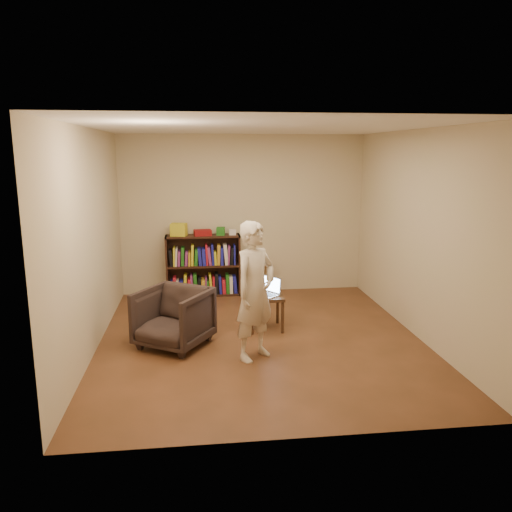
{
  "coord_description": "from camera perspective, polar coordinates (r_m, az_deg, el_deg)",
  "views": [
    {
      "loc": [
        -0.77,
        -5.91,
        2.33
      ],
      "look_at": [
        -0.02,
        0.35,
        1.0
      ],
      "focal_mm": 35.0,
      "sensor_mm": 36.0,
      "label": 1
    }
  ],
  "objects": [
    {
      "name": "box_white",
      "position": [
        8.1,
        -2.72,
        2.75
      ],
      "size": [
        0.11,
        0.11,
        0.09
      ],
      "primitive_type": "cube",
      "rotation": [
        0.0,
        0.0,
        0.03
      ],
      "color": "silver",
      "rests_on": "bookshelf"
    },
    {
      "name": "ceiling",
      "position": [
        5.96,
        0.57,
        14.5
      ],
      "size": [
        4.5,
        4.5,
        0.0
      ],
      "primitive_type": "plane",
      "color": "white",
      "rests_on": "wall_back"
    },
    {
      "name": "side_table",
      "position": [
        6.63,
        1.09,
        -5.13
      ],
      "size": [
        0.46,
        0.46,
        0.47
      ],
      "color": "black",
      "rests_on": "floor"
    },
    {
      "name": "box_green",
      "position": [
        8.07,
        -4.06,
        2.85
      ],
      "size": [
        0.14,
        0.14,
        0.13
      ],
      "primitive_type": "cube",
      "rotation": [
        0.0,
        0.0,
        -0.14
      ],
      "color": "#21691C",
      "rests_on": "bookshelf"
    },
    {
      "name": "stool",
      "position": [
        8.2,
        0.17,
        -1.3
      ],
      "size": [
        0.39,
        0.39,
        0.57
      ],
      "color": "tan",
      "rests_on": "floor"
    },
    {
      "name": "person",
      "position": [
        5.6,
        -0.1,
        -4.04
      ],
      "size": [
        0.68,
        0.66,
        1.58
      ],
      "primitive_type": "imported",
      "rotation": [
        0.0,
        0.0,
        0.72
      ],
      "color": "beige",
      "rests_on": "floor"
    },
    {
      "name": "laptop",
      "position": [
        6.61,
        1.43,
        -3.95
      ],
      "size": [
        0.39,
        0.4,
        0.24
      ],
      "rotation": [
        0.0,
        0.0,
        -0.92
      ],
      "color": "#BBBABF",
      "rests_on": "side_table"
    },
    {
      "name": "armchair",
      "position": [
        6.15,
        -9.42,
        -6.96
      ],
      "size": [
        1.06,
        1.07,
        0.71
      ],
      "primitive_type": "imported",
      "rotation": [
        0.0,
        0.0,
        -0.56
      ],
      "color": "black",
      "rests_on": "floor"
    },
    {
      "name": "wall_back",
      "position": [
        8.26,
        -1.46,
        4.73
      ],
      "size": [
        4.0,
        0.0,
        4.0
      ],
      "primitive_type": "plane",
      "rotation": [
        1.57,
        0.0,
        0.0
      ],
      "color": "beige",
      "rests_on": "floor"
    },
    {
      "name": "wall_right",
      "position": [
        6.6,
        18.05,
        2.34
      ],
      "size": [
        0.0,
        4.5,
        4.5
      ],
      "primitive_type": "plane",
      "rotation": [
        1.57,
        0.0,
        -1.57
      ],
      "color": "beige",
      "rests_on": "floor"
    },
    {
      "name": "floor",
      "position": [
        6.39,
        0.52,
        -9.46
      ],
      "size": [
        4.5,
        4.5,
        0.0
      ],
      "primitive_type": "plane",
      "color": "#4A2C17",
      "rests_on": "ground"
    },
    {
      "name": "bookshelf",
      "position": [
        8.22,
        -6.03,
        -1.46
      ],
      "size": [
        1.2,
        0.3,
        1.0
      ],
      "color": "black",
      "rests_on": "floor"
    },
    {
      "name": "box_yellow",
      "position": [
        8.07,
        -8.82,
        3.0
      ],
      "size": [
        0.28,
        0.23,
        0.2
      ],
      "primitive_type": "cube",
      "rotation": [
        0.0,
        0.0,
        -0.24
      ],
      "color": "gold",
      "rests_on": "bookshelf"
    },
    {
      "name": "wall_left",
      "position": [
        6.12,
        -18.37,
        1.61
      ],
      "size": [
        0.0,
        4.5,
        4.5
      ],
      "primitive_type": "plane",
      "rotation": [
        1.57,
        0.0,
        1.57
      ],
      "color": "beige",
      "rests_on": "floor"
    },
    {
      "name": "red_cloth",
      "position": [
        8.07,
        -6.12,
        2.67
      ],
      "size": [
        0.29,
        0.23,
        0.09
      ],
      "primitive_type": "cube",
      "rotation": [
        0.0,
        0.0,
        0.11
      ],
      "color": "maroon",
      "rests_on": "bookshelf"
    }
  ]
}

